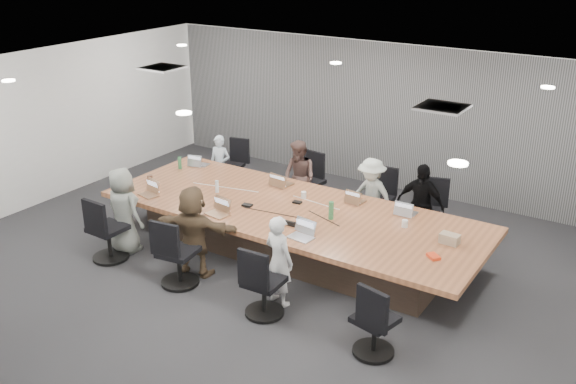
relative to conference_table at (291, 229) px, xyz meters
The scene contains 40 objects.
floor 0.64m from the conference_table, 90.00° to the right, with size 10.00×8.00×0.00m, color #2C2C2F.
ceiling 2.45m from the conference_table, 90.00° to the right, with size 10.00×8.00×0.00m, color white.
wall_back 3.64m from the conference_table, 90.00° to the left, with size 10.00×2.80×0.00m, color silver.
wall_front 4.61m from the conference_table, 90.00° to the right, with size 10.00×2.80×0.00m, color silver.
wall_left 5.12m from the conference_table, behind, with size 8.00×2.80×0.00m, color silver.
curtain 3.56m from the conference_table, 90.00° to the left, with size 9.80×0.04×2.80m, color slate.
conference_table is the anchor object (origin of this frame).
chair_0 2.99m from the conference_table, 145.41° to the left, with size 0.50×0.50×0.74m, color black, non-canonical shape.
chair_1 1.84m from the conference_table, 112.23° to the left, with size 0.54×0.54×0.80m, color black, non-canonical shape.
chair_2 1.84m from the conference_table, 67.62° to the left, with size 0.52×0.52×0.76m, color black, non-canonical shape.
chair_3 2.31m from the conference_table, 47.46° to the left, with size 0.50×0.50×0.74m, color black, non-canonical shape.
chair_4 2.80m from the conference_table, 142.61° to the right, with size 0.58×0.58×0.86m, color black, non-canonical shape.
chair_5 1.88m from the conference_table, 115.51° to the right, with size 0.58×0.58×0.85m, color black, non-canonical shape.
chair_6 1.82m from the conference_table, 68.90° to the right, with size 0.55×0.55×0.81m, color black, non-canonical shape.
chair_7 2.81m from the conference_table, 37.26° to the right, with size 0.53×0.53×0.79m, color black, non-canonical shape.
person_0 2.82m from the conference_table, 151.29° to the left, with size 0.42×0.27×1.15m, color silver.
laptop_0 2.62m from the conference_table, 162.02° to the left, with size 0.28×0.19×0.02m, color #B2B2B7.
person_1 1.54m from the conference_table, 117.23° to the left, with size 0.65×0.51×1.34m, color #4F3834.
laptop_1 1.12m from the conference_table, 130.97° to the left, with size 0.35×0.24×0.02m, color #8C6647.
person_2 1.54m from the conference_table, 62.59° to the left, with size 0.83×0.48×1.29m, color #B4BFB5.
laptop_2 1.12m from the conference_table, 48.82° to the left, with size 0.28×0.19×0.02m, color #8C6647.
person_3 2.08m from the conference_table, 40.88° to the left, with size 0.80×0.33×1.36m, color black.
laptop_3 1.79m from the conference_table, 27.15° to the left, with size 0.29×0.20×0.02m, color #B2B2B7.
person_4 2.62m from the conference_table, 148.74° to the right, with size 0.67×0.44×1.37m, color gray.
laptop_4 2.39m from the conference_table, 160.22° to the right, with size 0.31×0.21×0.02m, color #8C6647.
person_5 1.60m from the conference_table, 121.00° to the right, with size 1.28×0.41×1.38m, color brown.
laptop_5 1.19m from the conference_table, 135.39° to the right, with size 0.34×0.23×0.02m, color #8C6647.
person_6 1.52m from the conference_table, 64.09° to the right, with size 0.47×0.31×1.28m, color silver.
laptop_6 1.09m from the conference_table, 50.66° to the right, with size 0.34×0.23×0.02m, color #B2B2B7.
bottle_green_left 2.72m from the conference_table, behind, with size 0.06×0.06×0.22m, color #307341.
bottle_green_right 0.84m from the conference_table, ahead, with size 0.08×0.08×0.27m, color #307341.
bottle_clear 1.46m from the conference_table, behind, with size 0.06×0.06×0.20m, color silver.
cup_white_far 0.61m from the conference_table, 98.07° to the left, with size 0.08×0.08×0.11m, color white.
cup_white_near 1.80m from the conference_table, 10.38° to the left, with size 0.09×0.09×0.11m, color white.
mug_brown 2.70m from the conference_table, behind, with size 0.09×0.09×0.11m, color brown.
mic_left 0.78m from the conference_table, 155.69° to the right, with size 0.15×0.10×0.03m, color black.
mic_right 0.43m from the conference_table, 100.48° to the left, with size 0.14×0.09×0.03m, color black.
stapler 0.72m from the conference_table, 59.77° to the right, with size 0.17×0.04×0.06m, color black.
canvas_bag 2.49m from the conference_table, ahead, with size 0.26×0.16×0.14m, color tan.
snack_packet 2.47m from the conference_table, ahead, with size 0.18×0.12×0.04m, color red.
Camera 1 is at (4.82, -7.14, 4.66)m, focal length 40.00 mm.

